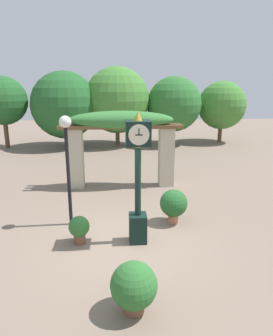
{
  "coord_description": "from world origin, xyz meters",
  "views": [
    {
      "loc": [
        -0.19,
        -6.96,
        3.84
      ],
      "look_at": [
        0.32,
        0.5,
        1.82
      ],
      "focal_mm": 32.0,
      "sensor_mm": 36.0,
      "label": 1
    }
  ],
  "objects_px": {
    "potted_plant_near_right": "(174,204)",
    "potted_plant_near_left": "(134,286)",
    "pedestal_clock": "(138,174)",
    "lamp_post": "(67,148)",
    "potted_plant_far_left": "(79,228)"
  },
  "relations": [
    {
      "from": "potted_plant_near_right",
      "to": "potted_plant_near_left",
      "type": "bearing_deg",
      "value": -111.16
    },
    {
      "from": "pedestal_clock",
      "to": "lamp_post",
      "type": "xyz_separation_m",
      "value": [
        -1.86,
        1.12,
        0.46
      ]
    },
    {
      "from": "potted_plant_near_left",
      "to": "potted_plant_far_left",
      "type": "bearing_deg",
      "value": 116.25
    },
    {
      "from": "potted_plant_near_left",
      "to": "potted_plant_near_right",
      "type": "height_order",
      "value": "potted_plant_near_right"
    },
    {
      "from": "potted_plant_far_left",
      "to": "lamp_post",
      "type": "height_order",
      "value": "lamp_post"
    },
    {
      "from": "potted_plant_near_left",
      "to": "potted_plant_near_right",
      "type": "xyz_separation_m",
      "value": [
        1.36,
        3.52,
        0.08
      ]
    },
    {
      "from": "potted_plant_near_left",
      "to": "potted_plant_far_left",
      "type": "distance_m",
      "value": 2.79
    },
    {
      "from": "potted_plant_near_right",
      "to": "potted_plant_far_left",
      "type": "bearing_deg",
      "value": -158.6
    },
    {
      "from": "potted_plant_near_right",
      "to": "pedestal_clock",
      "type": "bearing_deg",
      "value": -137.36
    },
    {
      "from": "pedestal_clock",
      "to": "potted_plant_near_right",
      "type": "distance_m",
      "value": 1.94
    },
    {
      "from": "pedestal_clock",
      "to": "potted_plant_far_left",
      "type": "relative_size",
      "value": 4.6
    },
    {
      "from": "potted_plant_near_right",
      "to": "lamp_post",
      "type": "bearing_deg",
      "value": 178.16
    },
    {
      "from": "pedestal_clock",
      "to": "potted_plant_far_left",
      "type": "distance_m",
      "value": 2.04
    },
    {
      "from": "potted_plant_near_left",
      "to": "lamp_post",
      "type": "relative_size",
      "value": 0.3
    },
    {
      "from": "potted_plant_far_left",
      "to": "lamp_post",
      "type": "distance_m",
      "value": 2.19
    }
  ]
}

